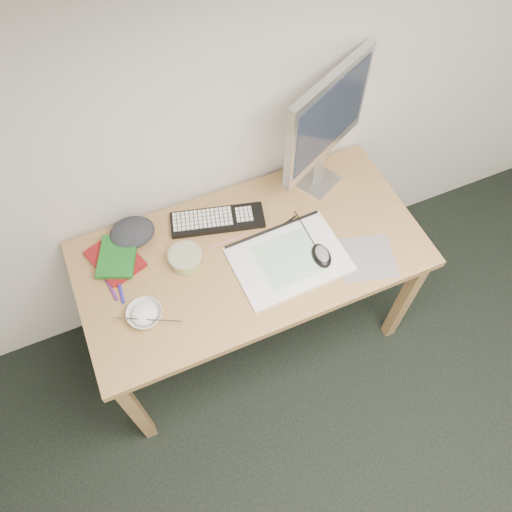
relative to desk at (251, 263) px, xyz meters
The scene contains 18 objects.
desk is the anchor object (origin of this frame).
mousepad 0.47m from the desk, 26.73° to the right, with size 0.23×0.21×0.00m, color slate.
sketchpad 0.18m from the desk, 36.76° to the right, with size 0.44×0.32×0.01m, color white.
keyboard 0.23m from the desk, 109.59° to the left, with size 0.39×0.12×0.02m, color black.
monitor 0.65m from the desk, 28.62° to the left, with size 0.45×0.25×0.57m.
mouse 0.30m from the desk, 29.06° to the right, with size 0.07×0.12×0.04m, color black.
rice_bowl 0.50m from the desk, 167.04° to the right, with size 0.13×0.13×0.04m, color silver.
chopsticks 0.51m from the desk, 162.52° to the right, with size 0.02×0.02×0.24m, color silver.
fruit_tub 0.29m from the desk, 168.22° to the left, with size 0.14×0.14×0.07m, color #ECE453.
book_red 0.55m from the desk, 160.84° to the left, with size 0.16×0.21×0.02m, color maroon.
book_green 0.54m from the desk, 160.91° to the left, with size 0.14×0.20×0.02m, color #18611E.
cloth_lump 0.50m from the desk, 147.98° to the left, with size 0.15×0.13×0.06m, color #23242A.
pencil_pink 0.14m from the desk, 128.15° to the left, with size 0.01×0.01×0.17m, color #D3698C.
pencil_tan 0.10m from the desk, 120.23° to the left, with size 0.01×0.01×0.19m, color tan.
pencil_black 0.18m from the desk, 22.21° to the left, with size 0.01×0.01×0.20m, color black.
marker_blue 0.54m from the desk, behind, with size 0.01×0.01×0.13m, color #2521B6.
marker_orange 0.58m from the desk, 167.91° to the left, with size 0.01×0.01×0.14m, color orange.
marker_purple 0.57m from the desk, behind, with size 0.01×0.01×0.14m, color #602382.
Camera 1 is at (-0.72, 0.43, 2.45)m, focal length 35.00 mm.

